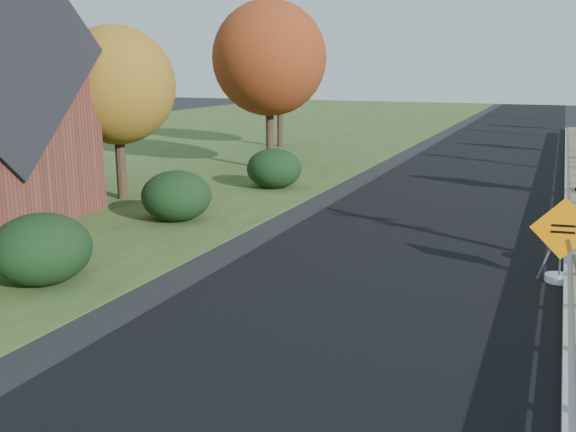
% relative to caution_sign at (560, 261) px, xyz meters
% --- Properties ---
extents(grass_verge_near, '(30.00, 120.00, 0.03)m').
position_rel_caution_sign_xyz_m(grass_verge_near, '(-23.10, 11.67, -0.45)').
color(grass_verge_near, '#344C20').
rests_on(grass_verge_near, ground).
extents(milled_overlay, '(7.20, 120.00, 0.01)m').
position_rel_caution_sign_xyz_m(milled_overlay, '(-3.50, 11.67, -0.46)').
color(milled_overlay, black).
rests_on(milled_overlay, ground).
extents(hedge_south, '(2.09, 2.09, 1.52)m').
position_rel_caution_sign_xyz_m(hedge_south, '(-10.10, -4.33, 0.29)').
color(hedge_south, black).
rests_on(hedge_south, ground).
extents(hedge_mid, '(2.09, 2.09, 1.52)m').
position_rel_caution_sign_xyz_m(hedge_mid, '(-10.60, 1.67, 0.29)').
color(hedge_mid, black).
rests_on(hedge_mid, ground).
extents(hedge_north, '(2.09, 2.09, 1.52)m').
position_rel_caution_sign_xyz_m(hedge_north, '(-10.10, 7.67, 0.29)').
color(hedge_north, black).
rests_on(hedge_north, ground).
extents(tree_near_yellow, '(3.96, 3.96, 5.88)m').
position_rel_caution_sign_xyz_m(tree_near_yellow, '(-14.10, 3.67, 3.42)').
color(tree_near_yellow, '#473523').
rests_on(tree_near_yellow, ground).
extents(tree_near_red, '(4.95, 4.95, 7.35)m').
position_rel_caution_sign_xyz_m(tree_near_red, '(-12.10, 11.67, 4.39)').
color(tree_near_red, '#473523').
rests_on(tree_near_red, ground).
extents(tree_near_back, '(4.29, 4.29, 6.37)m').
position_rel_caution_sign_xyz_m(tree_near_back, '(-15.10, 19.67, 3.74)').
color(tree_near_back, '#473523').
rests_on(tree_near_back, ground).
extents(caution_sign, '(1.33, 0.56, 1.85)m').
position_rel_caution_sign_xyz_m(caution_sign, '(0.00, 0.00, 0.00)').
color(caution_sign, white).
rests_on(caution_sign, ground).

